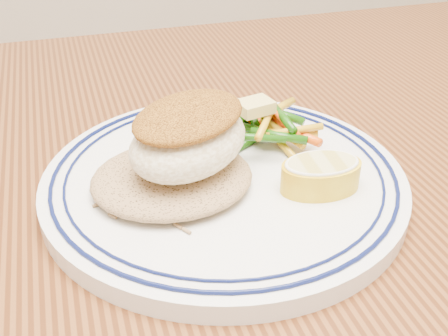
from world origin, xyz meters
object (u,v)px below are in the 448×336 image
(plate, at_px, (224,180))
(rice_pilaf, at_px, (172,174))
(lemon_wedge, at_px, (321,174))
(fish_fillet, at_px, (189,135))
(vegetable_pile, at_px, (259,124))
(dining_table, at_px, (277,310))

(plate, relative_size, rice_pilaf, 2.33)
(lemon_wedge, bearing_deg, plate, 146.58)
(fish_fillet, height_order, vegetable_pile, fish_fillet)
(plate, distance_m, vegetable_pile, 0.07)
(rice_pilaf, distance_m, vegetable_pile, 0.10)
(dining_table, relative_size, fish_fillet, 12.41)
(dining_table, height_order, plate, plate)
(fish_fillet, xyz_separation_m, lemon_wedge, (0.09, -0.03, -0.03))
(rice_pilaf, relative_size, lemon_wedge, 1.92)
(plate, xyz_separation_m, vegetable_pile, (0.04, 0.04, 0.02))
(dining_table, distance_m, rice_pilaf, 0.15)
(rice_pilaf, bearing_deg, lemon_wedge, -17.89)
(plate, height_order, fish_fillet, fish_fillet)
(vegetable_pile, xyz_separation_m, lemon_wedge, (0.02, -0.08, -0.00))
(vegetable_pile, bearing_deg, dining_table, -97.92)
(dining_table, bearing_deg, vegetable_pile, 82.08)
(rice_pilaf, bearing_deg, fish_fillet, 1.49)
(fish_fillet, distance_m, vegetable_pile, 0.09)
(plate, xyz_separation_m, fish_fillet, (-0.03, -0.01, 0.05))
(lemon_wedge, bearing_deg, fish_fillet, 159.36)
(plate, height_order, lemon_wedge, lemon_wedge)
(rice_pilaf, xyz_separation_m, lemon_wedge, (0.10, -0.03, 0.00))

